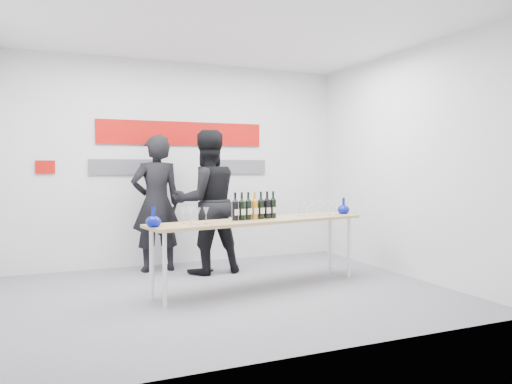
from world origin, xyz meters
The scene contains 12 objects.
ground centered at (0.00, 0.00, 0.00)m, with size 5.00×5.00×0.00m, color slate.
back_wall centered at (0.00, 2.00, 1.50)m, with size 5.00×0.04×3.00m, color silver.
signage centered at (-0.06, 1.97, 1.81)m, with size 3.38×0.02×0.79m.
tasting_table centered at (0.43, 0.11, 0.76)m, with size 2.81×1.01×0.83m.
wine_bottles centered at (0.39, 0.14, 0.99)m, with size 0.62×0.18×0.33m.
decanter_left centered at (-0.88, -0.13, 0.93)m, with size 0.16×0.16×0.21m, color #081397, non-canonical shape.
decanter_right centered at (1.76, 0.31, 0.93)m, with size 0.16×0.16×0.21m, color #081397, non-canonical shape.
glasses_left centered at (-0.43, -0.06, 0.92)m, with size 0.29×0.24×0.18m.
glasses_right centered at (1.32, 0.26, 0.92)m, with size 0.58×0.31×0.18m.
presenter_left centered at (-0.49, 1.56, 0.95)m, with size 0.69×0.45×1.89m, color black.
presenter_right centered at (0.11, 1.16, 0.98)m, with size 0.95×0.74×1.95m, color black.
mic_stand centered at (0.15, 1.28, 0.50)m, with size 0.19×0.19×1.65m.
Camera 1 is at (-1.96, -5.32, 1.47)m, focal length 35.00 mm.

